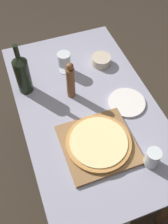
{
  "coord_description": "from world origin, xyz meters",
  "views": [
    {
      "loc": [
        -0.34,
        -0.88,
        2.01
      ],
      "look_at": [
        -0.05,
        -0.08,
        0.84
      ],
      "focal_mm": 42.0,
      "sensor_mm": 36.0,
      "label": 1
    }
  ],
  "objects": [
    {
      "name": "dinner_plate",
      "position": [
        0.23,
        -0.06,
        0.78
      ],
      "size": [
        0.22,
        0.22,
        0.01
      ],
      "color": "white",
      "rests_on": "dining_table"
    },
    {
      "name": "small_bowl",
      "position": [
        0.21,
        0.31,
        0.8
      ],
      "size": [
        0.13,
        0.13,
        0.06
      ],
      "color": "beige",
      "rests_on": "dining_table"
    },
    {
      "name": "drinking_tumbler",
      "position": [
        0.17,
        -0.45,
        0.83
      ],
      "size": [
        0.08,
        0.08,
        0.11
      ],
      "color": "silver",
      "rests_on": "dining_table"
    },
    {
      "name": "wine_glass",
      "position": [
        -0.04,
        0.33,
        0.87
      ],
      "size": [
        0.08,
        0.08,
        0.14
      ],
      "color": "silver",
      "rests_on": "dining_table"
    },
    {
      "name": "wine_bottle",
      "position": [
        -0.31,
        0.25,
        0.91
      ],
      "size": [
        0.09,
        0.09,
        0.34
      ],
      "color": "black",
      "rests_on": "dining_table"
    },
    {
      "name": "cutting_board",
      "position": [
        -0.04,
        -0.27,
        0.78
      ],
      "size": [
        0.38,
        0.37,
        0.02
      ],
      "color": "olive",
      "rests_on": "dining_table"
    },
    {
      "name": "pizza",
      "position": [
        -0.04,
        -0.27,
        0.8
      ],
      "size": [
        0.35,
        0.35,
        0.02
      ],
      "color": "#C68947",
      "rests_on": "cutting_board"
    },
    {
      "name": "pepper_mill",
      "position": [
        -0.06,
        0.11,
        0.9
      ],
      "size": [
        0.05,
        0.05,
        0.26
      ],
      "color": "brown",
      "rests_on": "dining_table"
    },
    {
      "name": "dining_table",
      "position": [
        0.0,
        0.0,
        0.66
      ],
      "size": [
        0.79,
        1.35,
        0.78
      ],
      "color": "#9393A8",
      "rests_on": "ground_plane"
    },
    {
      "name": "ground_plane",
      "position": [
        0.0,
        0.0,
        0.0
      ],
      "size": [
        12.0,
        12.0,
        0.0
      ],
      "primitive_type": "plane",
      "color": "#382D23"
    }
  ]
}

